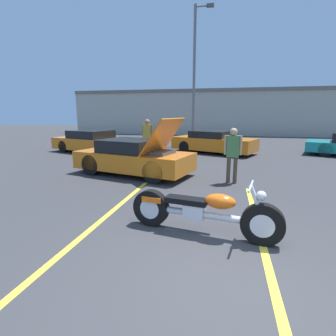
# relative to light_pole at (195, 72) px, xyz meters

# --- Properties ---
(ground_plane) EXTENTS (80.00, 80.00, 0.00)m
(ground_plane) POSITION_rel_light_pole_xyz_m (2.34, -14.59, -4.69)
(ground_plane) COLOR #38383A
(parking_stripe_foreground) EXTENTS (0.12, 5.93, 0.01)m
(parking_stripe_foreground) POSITION_rel_light_pole_xyz_m (-0.21, -12.98, -4.69)
(parking_stripe_foreground) COLOR yellow
(parking_stripe_foreground) RESTS_ON ground
(parking_stripe_middle) EXTENTS (0.12, 5.93, 0.01)m
(parking_stripe_middle) POSITION_rel_light_pole_xyz_m (2.82, -12.98, -4.69)
(parking_stripe_middle) COLOR yellow
(parking_stripe_middle) RESTS_ON ground
(far_building) EXTENTS (32.00, 4.20, 4.40)m
(far_building) POSITION_rel_light_pole_xyz_m (2.34, 10.20, -2.35)
(far_building) COLOR #B2AD9E
(far_building) RESTS_ON ground
(light_pole) EXTENTS (1.21, 0.28, 8.61)m
(light_pole) POSITION_rel_light_pole_xyz_m (0.00, 0.00, 0.00)
(light_pole) COLOR slate
(light_pole) RESTS_ON ground
(motorcycle) EXTENTS (2.68, 0.82, 0.99)m
(motorcycle) POSITION_rel_light_pole_xyz_m (1.81, -13.16, -4.28)
(motorcycle) COLOR black
(motorcycle) RESTS_ON ground
(show_car_hood_open) EXTENTS (4.34, 2.70, 1.96)m
(show_car_hood_open) POSITION_rel_light_pole_xyz_m (-0.96, -9.00, -4.08)
(show_car_hood_open) COLOR orange
(show_car_hood_open) RESTS_ON ground
(parked_car_mid_row) EXTENTS (4.71, 3.32, 1.18)m
(parked_car_mid_row) POSITION_rel_light_pole_xyz_m (1.45, -3.20, -4.11)
(parked_car_mid_row) COLOR orange
(parked_car_mid_row) RESTS_ON ground
(parked_car_left_row) EXTENTS (4.99, 3.20, 1.20)m
(parked_car_left_row) POSITION_rel_light_pole_xyz_m (-4.97, -4.48, -4.11)
(parked_car_left_row) COLOR orange
(parked_car_left_row) RESTS_ON ground
(spectator_near_motorcycle) EXTENTS (0.52, 0.22, 1.68)m
(spectator_near_motorcycle) POSITION_rel_light_pole_xyz_m (2.36, -9.47, -3.69)
(spectator_near_motorcycle) COLOR brown
(spectator_near_motorcycle) RESTS_ON ground
(spectator_midground) EXTENTS (0.52, 0.24, 1.83)m
(spectator_midground) POSITION_rel_light_pole_xyz_m (-1.61, -5.28, -3.59)
(spectator_midground) COLOR brown
(spectator_midground) RESTS_ON ground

